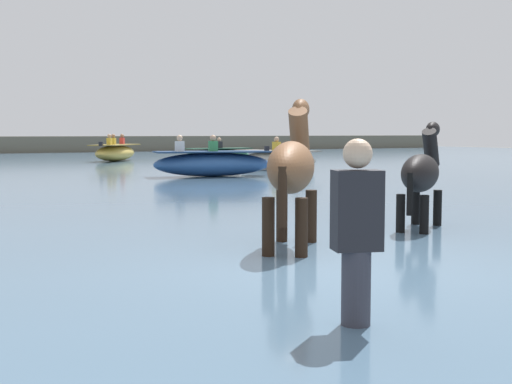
# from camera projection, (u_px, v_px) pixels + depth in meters

# --- Properties ---
(ground_plane) EXTENTS (120.00, 120.00, 0.00)m
(ground_plane) POSITION_uv_depth(u_px,v_px,m) (340.00, 299.00, 7.07)
(ground_plane) COLOR #756B56
(water_surface) EXTENTS (90.00, 90.00, 0.37)m
(water_surface) POSITION_uv_depth(u_px,v_px,m) (72.00, 199.00, 15.71)
(water_surface) COLOR slate
(water_surface) RESTS_ON ground
(horse_lead_bay) EXTENTS (1.49, 1.68, 2.08)m
(horse_lead_bay) POSITION_uv_depth(u_px,v_px,m) (292.00, 171.00, 7.93)
(horse_lead_bay) COLOR brown
(horse_lead_bay) RESTS_ON ground
(horse_trailing_black) EXTENTS (1.53, 1.21, 1.83)m
(horse_trailing_black) POSITION_uv_depth(u_px,v_px,m) (421.00, 176.00, 9.57)
(horse_trailing_black) COLOR black
(horse_trailing_black) RESTS_ON ground
(boat_near_port) EXTENTS (3.73, 2.09, 1.23)m
(boat_near_port) POSITION_uv_depth(u_px,v_px,m) (212.00, 164.00, 20.98)
(boat_near_port) COLOR #28518E
(boat_near_port) RESTS_ON water_surface
(boat_far_offshore) EXTENTS (2.23, 3.40, 1.16)m
(boat_far_offshore) POSITION_uv_depth(u_px,v_px,m) (277.00, 160.00, 24.83)
(boat_far_offshore) COLOR #B2AD9E
(boat_far_offshore) RESTS_ON water_surface
(boat_far_inshore) EXTENTS (3.38, 1.27, 1.08)m
(boat_far_inshore) POSITION_uv_depth(u_px,v_px,m) (218.00, 154.00, 32.29)
(boat_far_inshore) COLOR #337556
(boat_far_inshore) RESTS_ON water_surface
(boat_distant_east) EXTENTS (3.35, 3.75, 1.24)m
(boat_distant_east) POSITION_uv_depth(u_px,v_px,m) (115.00, 153.00, 32.32)
(boat_distant_east) COLOR gold
(boat_distant_east) RESTS_ON water_surface
(person_wading_mid) EXTENTS (0.37, 0.30, 1.63)m
(person_wading_mid) POSITION_uv_depth(u_px,v_px,m) (356.00, 252.00, 4.75)
(person_wading_mid) COLOR #383842
(person_wading_mid) RESTS_ON ground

